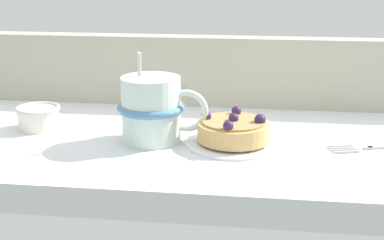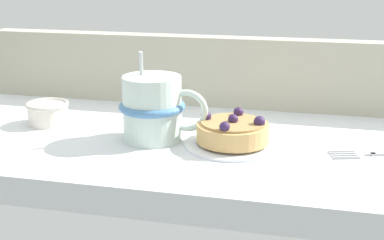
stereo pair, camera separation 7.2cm
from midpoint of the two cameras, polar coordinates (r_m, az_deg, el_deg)
ground_plane at (r=75.99cm, az=5.79°, el=-3.24°), size 89.67×38.26×3.63cm
window_rail_back at (r=90.44cm, az=7.42°, el=4.95°), size 87.88×3.77×11.48cm
dessert_plate at (r=72.48cm, az=7.13°, el=-2.51°), size 12.79×12.79×0.68cm
raspberry_tart at (r=71.91cm, az=7.19°, el=-1.19°), size 9.60×9.60×3.75cm
coffee_mug at (r=73.12cm, az=-1.23°, el=1.21°), size 12.26×9.04×12.19cm
sugar_bowl at (r=82.78cm, az=-12.51°, el=0.76°), size 6.37×6.37×3.34cm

